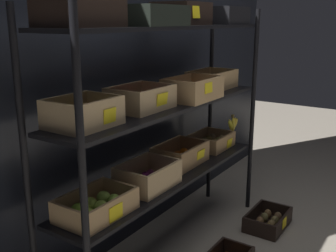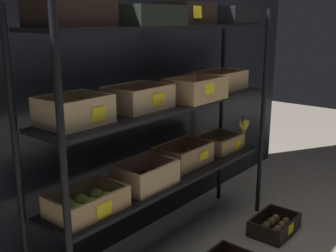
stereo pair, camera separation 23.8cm
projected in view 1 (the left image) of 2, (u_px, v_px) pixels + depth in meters
name	position (u px, v px, depth m)	size (l,w,h in m)	color
ground_plane	(168.00, 250.00, 2.60)	(10.00, 10.00, 0.00)	gray
storefront_wall	(117.00, 57.00, 2.49)	(4.14, 0.12, 2.42)	black
display_rack	(166.00, 102.00, 2.35)	(1.88, 0.39, 1.53)	black
crate_ground_center_kiwi	(268.00, 221.00, 2.88)	(0.36, 0.25, 0.11)	black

